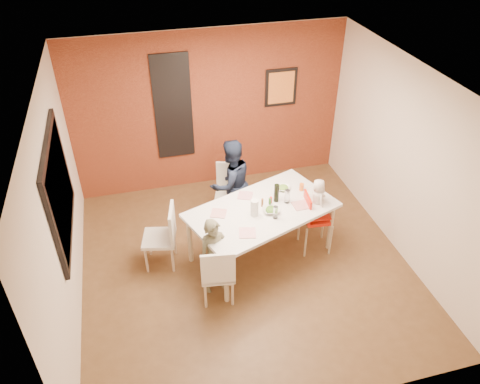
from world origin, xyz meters
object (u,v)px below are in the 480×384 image
object	(u,v)px
high_chair	(314,217)
child_near	(214,256)
chair_far	(229,187)
toddler	(317,199)
chair_near	(218,272)
chair_left	(165,234)
child_far	(231,184)
wine_bottle	(276,193)
dining_table	(262,213)
paper_towel_roll	(254,208)

from	to	relation	value
high_chair	child_near	world-z (taller)	child_near
chair_far	toddler	bearing A→B (deg)	-31.02
chair_near	chair_left	world-z (taller)	chair_left
chair_near	chair_left	bearing A→B (deg)	-50.57
child_far	toddler	xyz separation A→B (m)	(1.01, -0.90, 0.15)
chair_near	child_far	size ratio (longest dim) A/B	0.63
chair_far	toddler	size ratio (longest dim) A/B	1.41
chair_left	wine_bottle	distance (m)	1.63
toddler	chair_far	bearing A→B (deg)	39.11
chair_near	child_near	bearing A→B (deg)	-84.90
chair_near	chair_left	size ratio (longest dim) A/B	0.95
dining_table	chair_left	size ratio (longest dim) A/B	2.35
chair_far	paper_towel_roll	world-z (taller)	paper_towel_roll
chair_near	dining_table	bearing A→B (deg)	-130.00
high_chair	child_near	size ratio (longest dim) A/B	0.84
toddler	wine_bottle	bearing A→B (deg)	70.36
child_far	wine_bottle	world-z (taller)	child_far
dining_table	chair_near	distance (m)	1.09
chair_near	child_far	distance (m)	1.68
chair_left	paper_towel_roll	distance (m)	1.29
dining_table	high_chair	xyz separation A→B (m)	(0.76, -0.04, -0.18)
wine_bottle	child_far	bearing A→B (deg)	122.99
dining_table	child_far	world-z (taller)	child_far
chair_left	chair_far	bearing A→B (deg)	141.84
high_chair	toddler	xyz separation A→B (m)	(0.02, -0.00, 0.30)
chair_near	chair_far	world-z (taller)	chair_near
high_chair	paper_towel_roll	distance (m)	0.97
dining_table	child_near	xyz separation A→B (m)	(-0.78, -0.48, -0.19)
dining_table	wine_bottle	distance (m)	0.34
toddler	wine_bottle	world-z (taller)	toddler
toddler	chair_left	bearing A→B (deg)	82.30
toddler	paper_towel_roll	world-z (taller)	toddler
wine_bottle	dining_table	bearing A→B (deg)	-152.45
chair_left	child_near	world-z (taller)	child_near
paper_towel_roll	chair_left	bearing A→B (deg)	167.45
high_chair	paper_towel_roll	xyz separation A→B (m)	(-0.90, -0.06, 0.37)
child_near	dining_table	bearing A→B (deg)	18.86
chair_left	child_near	bearing A→B (deg)	53.43
child_near	paper_towel_roll	xyz separation A→B (m)	(0.64, 0.38, 0.38)
dining_table	chair_near	size ratio (longest dim) A/B	2.46
dining_table	child_near	world-z (taller)	child_near
paper_towel_roll	high_chair	bearing A→B (deg)	3.64
chair_left	paper_towel_roll	xyz separation A→B (m)	(1.19, -0.27, 0.41)
wine_bottle	paper_towel_roll	distance (m)	0.44
child_near	wine_bottle	distance (m)	1.25
child_far	dining_table	bearing A→B (deg)	84.27
child_far	toddler	bearing A→B (deg)	117.45
chair_near	toddler	xyz separation A→B (m)	(1.57, 0.67, 0.37)
dining_table	chair_left	world-z (taller)	chair_left
chair_near	chair_far	bearing A→B (deg)	-100.12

